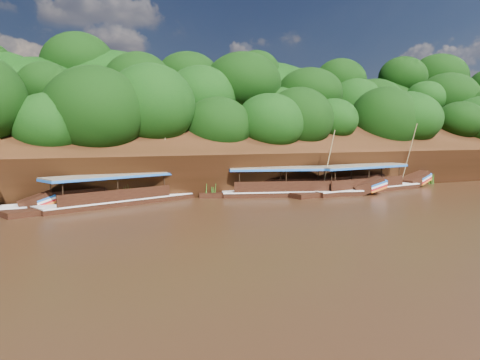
% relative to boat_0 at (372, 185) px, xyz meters
% --- Properties ---
extents(ground, '(160.00, 160.00, 0.00)m').
position_rel_boat_0_xyz_m(ground, '(-10.83, -7.38, -0.58)').
color(ground, black).
rests_on(ground, ground).
extents(riverbank, '(120.00, 30.06, 19.40)m').
position_rel_boat_0_xyz_m(riverbank, '(-10.84, 15.34, 1.30)').
color(riverbank, black).
rests_on(riverbank, ground).
extents(boat_0, '(16.05, 4.74, 6.98)m').
position_rel_boat_0_xyz_m(boat_0, '(0.00, 0.00, 0.00)').
color(boat_0, black).
rests_on(boat_0, ground).
extents(boat_1, '(14.79, 6.28, 6.30)m').
position_rel_boat_0_xyz_m(boat_1, '(-8.04, 0.01, -0.00)').
color(boat_1, black).
rests_on(boat_1, ground).
extents(boat_2, '(15.08, 7.13, 5.83)m').
position_rel_boat_0_xyz_m(boat_2, '(-22.86, 1.48, -0.04)').
color(boat_2, black).
rests_on(boat_2, ground).
extents(reeds, '(49.95, 2.45, 2.05)m').
position_rel_boat_0_xyz_m(reeds, '(-13.13, 2.36, 0.34)').
color(reeds, '#316719').
rests_on(reeds, ground).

